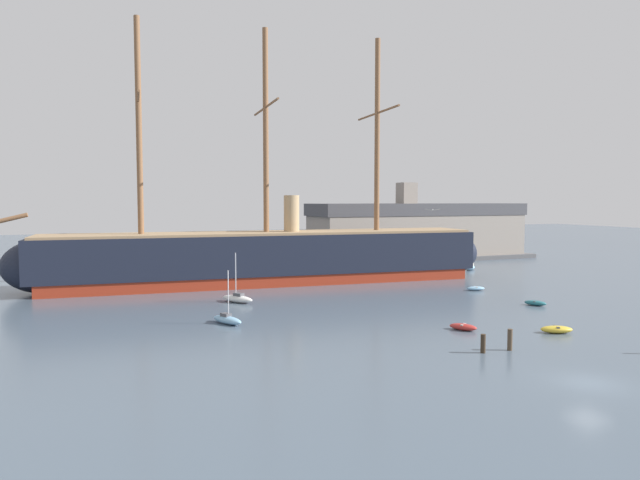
% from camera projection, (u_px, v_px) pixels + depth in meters
% --- Properties ---
extents(ground_plane, '(400.00, 400.00, 0.00)m').
position_uv_depth(ground_plane, '(588.00, 383.00, 37.54)').
color(ground_plane, '#4C5B6B').
extents(tall_ship, '(75.45, 18.08, 36.28)m').
position_uv_depth(tall_ship, '(267.00, 256.00, 82.61)').
color(tall_ship, maroon).
rests_on(tall_ship, ground).
extents(dinghy_foreground_right, '(3.08, 2.35, 0.67)m').
position_uv_depth(dinghy_foreground_right, '(556.00, 329.00, 51.73)').
color(dinghy_foreground_right, gold).
rests_on(dinghy_foreground_right, ground).
extents(dinghy_near_centre, '(2.36, 2.78, 0.61)m').
position_uv_depth(dinghy_near_centre, '(463.00, 327.00, 52.89)').
color(dinghy_near_centre, '#B22D28').
rests_on(dinghy_near_centre, ground).
extents(sailboat_mid_left, '(2.78, 4.18, 5.26)m').
position_uv_depth(sailboat_mid_left, '(227.00, 319.00, 55.64)').
color(sailboat_mid_left, '#7FB2D6').
rests_on(sailboat_mid_left, ground).
extents(dinghy_mid_right, '(2.13, 2.64, 0.57)m').
position_uv_depth(dinghy_mid_right, '(535.00, 303.00, 65.37)').
color(dinghy_mid_right, '#236670').
rests_on(dinghy_mid_right, ground).
extents(sailboat_alongside_bow, '(3.61, 4.51, 5.87)m').
position_uv_depth(sailboat_alongside_bow, '(237.00, 298.00, 67.34)').
color(sailboat_alongside_bow, silver).
rests_on(sailboat_alongside_bow, ground).
extents(dinghy_alongside_stern, '(2.62, 1.71, 0.57)m').
position_uv_depth(dinghy_alongside_stern, '(476.00, 288.00, 76.29)').
color(dinghy_alongside_stern, '#7FB2D6').
rests_on(dinghy_alongside_stern, ground).
extents(sailboat_far_left, '(3.52, 2.22, 4.41)m').
position_uv_depth(sailboat_far_left, '(112.00, 287.00, 76.60)').
color(sailboat_far_left, orange).
rests_on(sailboat_far_left, ground).
extents(motorboat_far_right, '(3.35, 3.01, 1.35)m').
position_uv_depth(motorboat_far_right, '(470.00, 267.00, 99.20)').
color(motorboat_far_right, '#7FB2D6').
rests_on(motorboat_far_right, ground).
extents(dinghy_distant_centre, '(2.79, 1.75, 0.61)m').
position_uv_depth(dinghy_distant_centre, '(290.00, 270.00, 95.83)').
color(dinghy_distant_centre, '#B22D28').
rests_on(dinghy_distant_centre, ground).
extents(mooring_piling_nearest, '(0.39, 0.39, 1.49)m').
position_uv_depth(mooring_piling_nearest, '(483.00, 344.00, 44.96)').
color(mooring_piling_nearest, '#382B1E').
rests_on(mooring_piling_nearest, ground).
extents(mooring_piling_left_pair, '(0.39, 0.39, 1.73)m').
position_uv_depth(mooring_piling_left_pair, '(510.00, 340.00, 45.74)').
color(mooring_piling_left_pair, '#4C3D2D').
rests_on(mooring_piling_left_pair, ground).
extents(dockside_warehouse_right, '(49.32, 13.97, 15.62)m').
position_uv_depth(dockside_warehouse_right, '(418.00, 232.00, 116.78)').
color(dockside_warehouse_right, '#565659').
rests_on(dockside_warehouse_right, ground).
extents(seagull_in_flight, '(1.25, 0.67, 0.14)m').
position_uv_depth(seagull_in_flight, '(433.00, 210.00, 50.30)').
color(seagull_in_flight, silver).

